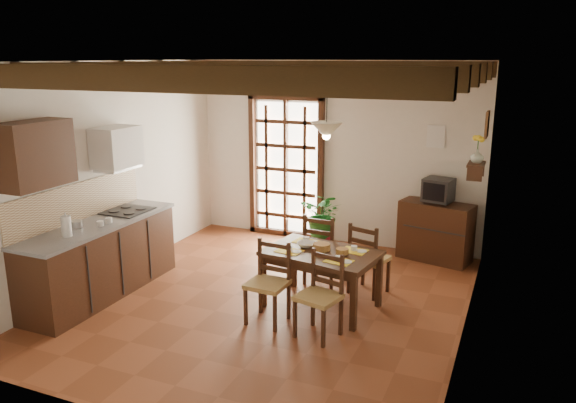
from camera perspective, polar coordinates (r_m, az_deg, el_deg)
The scene contains 25 objects.
ground_plane at distance 6.86m, azimuth -2.11°, elevation -10.05°, with size 5.00×5.00×0.00m, color brown.
room_shell at distance 6.32m, azimuth -2.26°, elevation 5.10°, with size 4.52×5.02×2.81m.
ceiling_beams at distance 6.24m, azimuth -2.34°, elevation 13.05°, with size 4.50×4.34×0.20m.
french_door at distance 8.95m, azimuth -0.20°, elevation 3.75°, with size 1.26×0.11×2.32m.
kitchen_counter at distance 7.23m, azimuth -18.48°, elevation -5.43°, with size 0.64×2.25×1.38m.
upper_cabinet at distance 6.50m, azimuth -24.29°, elevation 4.39°, with size 0.35×0.80×0.70m, color #341C10.
range_hood at distance 7.39m, azimuth -17.02°, elevation 5.21°, with size 0.38×0.60×0.54m.
counter_items at distance 7.15m, azimuth -18.31°, elevation -1.55°, with size 0.50×1.43×0.25m.
dining_table at distance 6.50m, azimuth 3.42°, elevation -5.78°, with size 1.37×0.99×0.69m.
chair_near_left at distance 6.25m, azimuth -2.05°, elevation -9.73°, with size 0.43×0.42×0.90m.
chair_near_right at distance 5.96m, azimuth 3.15°, elevation -11.05°, with size 0.49×0.48×0.89m.
chair_far_left at distance 7.27m, azimuth 3.57°, elevation -6.08°, with size 0.46×0.44×0.94m.
chair_far_right at distance 7.03m, azimuth 8.14°, elevation -7.03°, with size 0.51×0.50×0.91m.
table_setting at distance 6.48m, azimuth 3.42°, elevation -5.32°, with size 0.92×0.61×0.09m.
table_bowl at distance 6.60m, azimuth 1.88°, elevation -4.39°, with size 0.22×0.22×0.05m, color white.
sideboard at distance 8.30m, azimuth 14.75°, elevation -2.97°, with size 1.00×0.45×0.85m, color #341C10.
crt_tv at distance 8.13m, azimuth 15.02°, elevation 1.15°, with size 0.45×0.43×0.33m.
fuse_box at distance 8.28m, azimuth 14.79°, elevation 6.41°, with size 0.25×0.03×0.32m, color white.
plant_pot at distance 8.58m, azimuth 3.59°, elevation -4.13°, with size 0.39×0.39×0.24m, color maroon.
potted_plant at distance 8.44m, azimuth 3.64°, elevation -1.17°, with size 1.68×1.44×1.87m, color #144C19.
wall_shelf at distance 7.38m, azimuth 18.57°, elevation 3.32°, with size 0.20×0.42×0.20m.
shelf_vase at distance 7.36m, azimuth 18.65°, elevation 4.38°, with size 0.15×0.15×0.15m, color #B2BFB2.
shelf_flowers at distance 7.33m, azimuth 18.78°, elevation 5.98°, with size 0.14×0.14×0.36m.
framed_picture at distance 7.30m, azimuth 19.56°, elevation 7.41°, with size 0.03×0.32×0.32m.
pendant_lamp at distance 6.24m, azimuth 3.93°, elevation 7.39°, with size 0.36×0.36×0.84m.
Camera 1 is at (2.66, -5.64, 2.85)m, focal length 35.00 mm.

